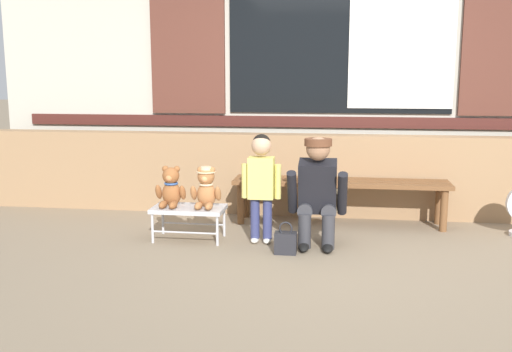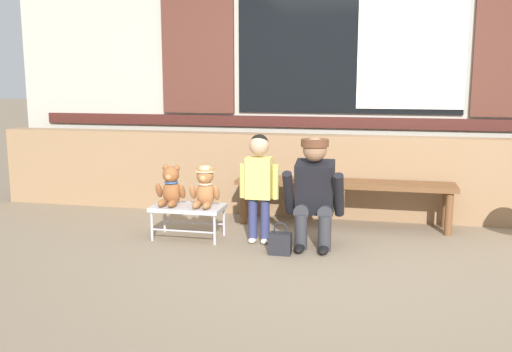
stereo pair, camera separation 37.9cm
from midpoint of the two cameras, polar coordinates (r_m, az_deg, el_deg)
The scene contains 10 objects.
ground_plane at distance 4.67m, azimuth 5.53°, elevation -8.06°, with size 60.00×60.00×0.00m, color #84725B.
brick_low_wall at distance 5.96m, azimuth 6.28°, elevation 0.05°, with size 7.66×0.25×0.85m, color #997551.
shop_facade at distance 6.40m, azimuth 6.74°, elevation 13.46°, with size 7.82×0.26×3.68m.
wooden_bench_long at distance 5.61m, azimuth 6.54°, elevation -1.12°, with size 2.10×0.40×0.44m.
small_display_bench at distance 5.12m, azimuth -8.89°, elevation -3.46°, with size 0.64×0.36×0.30m.
teddy_bear_plain at distance 5.13m, azimuth -10.65°, elevation -1.23°, with size 0.28×0.26×0.36m.
teddy_bear_with_hat at distance 5.03m, azimuth -7.20°, elevation -1.25°, with size 0.28×0.27×0.36m.
child_standing at distance 4.90m, azimuth -1.68°, elevation -0.05°, with size 0.35×0.18×0.96m.
adult_crouching at distance 4.83m, azimuth 4.08°, elevation -1.56°, with size 0.50×0.49×0.95m.
handbag_on_ground at distance 4.70m, azimuth 0.67°, elevation -6.70°, with size 0.18×0.11×0.27m.
Camera 1 is at (0.01, -4.48, 1.44)m, focal length 39.83 mm.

